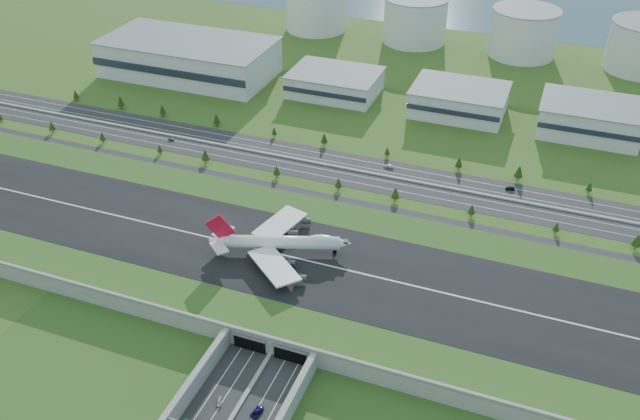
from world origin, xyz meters
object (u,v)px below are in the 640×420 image
(fuel_tank_a, at_px, (316,9))
(boeing_747, at_px, (280,242))
(car_4, at_px, (171,139))
(car_7, at_px, (389,166))
(car_2, at_px, (257,412))
(car_0, at_px, (219,402))
(car_5, at_px, (510,188))

(fuel_tank_a, bearing_deg, boeing_747, -71.70)
(car_4, height_order, car_7, car_7)
(car_4, bearing_deg, car_2, -151.37)
(car_0, distance_m, car_7, 183.38)
(car_0, height_order, car_5, car_5)
(fuel_tank_a, relative_size, car_5, 10.27)
(car_0, xyz_separation_m, car_2, (14.56, 0.75, 0.08))
(car_7, bearing_deg, car_2, 4.30)
(fuel_tank_a, distance_m, car_0, 404.48)
(car_2, relative_size, car_5, 1.22)
(car_4, relative_size, car_7, 0.69)
(fuel_tank_a, relative_size, car_7, 8.79)
(car_0, xyz_separation_m, car_7, (9.96, 183.10, 0.08))
(car_5, height_order, car_7, car_7)
(car_0, relative_size, car_5, 0.90)
(car_0, height_order, car_2, car_2)
(car_0, relative_size, car_7, 0.77)
(car_4, xyz_separation_m, car_5, (198.60, 15.47, 0.13))
(car_0, xyz_separation_m, car_5, (77.17, 183.34, 0.06))
(car_2, bearing_deg, car_0, 11.27)
(boeing_747, xyz_separation_m, car_2, (25.39, -79.03, -12.72))
(car_0, distance_m, car_4, 207.18)
(fuel_tank_a, height_order, boeing_747, fuel_tank_a)
(car_0, height_order, car_4, car_0)
(car_2, height_order, car_4, car_2)
(car_2, bearing_deg, car_5, -100.63)
(boeing_747, xyz_separation_m, car_7, (20.80, 103.32, -12.72))
(fuel_tank_a, height_order, car_2, fuel_tank_a)
(car_5, bearing_deg, fuel_tank_a, -153.91)
(fuel_tank_a, height_order, car_5, fuel_tank_a)
(car_0, relative_size, car_2, 0.74)
(fuel_tank_a, xyz_separation_m, car_4, (-8.62, -220.21, -16.71))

